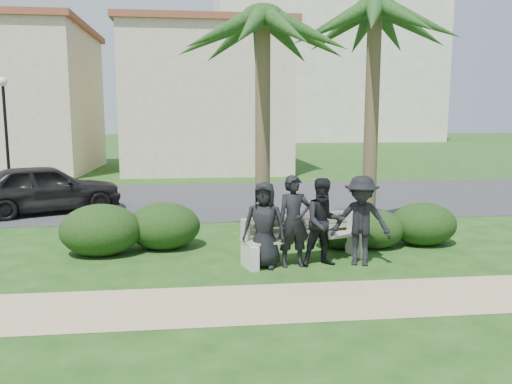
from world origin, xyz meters
TOP-DOWN VIEW (x-y plane):
  - ground at (0.00, 0.00)m, footprint 160.00×160.00m
  - footpath at (0.00, -1.80)m, footprint 30.00×1.60m
  - asphalt_street at (0.00, 8.00)m, footprint 160.00×8.00m
  - stucco_bldg_right at (-1.00, 18.00)m, footprint 8.40×8.40m
  - hotel_tower at (14.00, 55.00)m, footprint 26.00×18.00m
  - street_lamp at (-9.00, 12.00)m, footprint 0.36×0.36m
  - park_bench at (0.51, 0.29)m, footprint 2.55×1.15m
  - man_a at (-0.31, -0.02)m, footprint 0.88×0.70m
  - man_b at (0.23, -0.03)m, footprint 0.66×0.47m
  - man_c at (0.79, -0.05)m, footprint 0.86×0.70m
  - man_d at (1.48, -0.07)m, footprint 1.22×0.94m
  - hedge_a at (-3.44, 1.23)m, footprint 1.60×1.32m
  - hedge_b at (-2.22, 1.59)m, footprint 1.52×1.26m
  - hedge_d at (1.47, 1.19)m, footprint 1.15×0.95m
  - hedge_e at (2.18, 1.14)m, footprint 1.26×1.04m
  - hedge_f at (3.32, 1.27)m, footprint 1.43×1.19m
  - palm_left at (-0.11, 1.76)m, footprint 3.00×3.00m
  - palm_right at (2.44, 2.26)m, footprint 3.00×3.00m
  - car_a at (-5.86, 5.99)m, footprint 4.48×3.27m

SIDE VIEW (x-z plane):
  - ground at x=0.00m, z-range 0.00..0.00m
  - footpath at x=0.00m, z-range -0.01..0.01m
  - asphalt_street at x=0.00m, z-range -0.01..0.01m
  - hedge_d at x=1.47m, z-range 0.00..0.75m
  - park_bench at x=0.51m, z-range -0.04..0.80m
  - hedge_e at x=2.18m, z-range 0.00..0.82m
  - hedge_f at x=3.32m, z-range 0.00..0.94m
  - hedge_b at x=-2.22m, z-range 0.00..0.99m
  - hedge_a at x=-3.44m, z-range 0.00..1.05m
  - car_a at x=-5.86m, z-range 0.00..1.42m
  - man_a at x=-0.31m, z-range 0.00..1.57m
  - man_c at x=0.79m, z-range 0.00..1.63m
  - man_d at x=1.48m, z-range 0.00..1.67m
  - man_b at x=0.23m, z-range 0.00..1.68m
  - street_lamp at x=-9.00m, z-range 0.80..5.09m
  - stucco_bldg_right at x=-1.00m, z-range 0.01..7.31m
  - palm_left at x=-0.11m, z-range 1.86..7.51m
  - palm_right at x=2.44m, z-range 2.02..8.01m
  - hotel_tower at x=14.00m, z-range -5.24..32.06m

